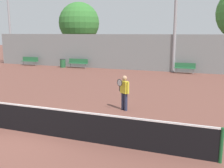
{
  "coord_description": "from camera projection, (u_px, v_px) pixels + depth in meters",
  "views": [
    {
      "loc": [
        5.39,
        -6.89,
        3.34
      ],
      "look_at": [
        1.02,
        4.83,
        0.87
      ],
      "focal_mm": 42.0,
      "sensor_mm": 36.0,
      "label": 1
    }
  ],
  "objects": [
    {
      "name": "trash_bin",
      "position": [
        63.0,
        63.0,
        25.41
      ],
      "size": [
        0.55,
        0.55,
        0.83
      ],
      "color": "#235B33",
      "rests_on": "ground_plane"
    },
    {
      "name": "light_pole_near_left",
      "position": [
        8.0,
        6.0,
        27.51
      ],
      "size": [
        0.9,
        0.6,
        9.94
      ],
      "color": "#939399",
      "rests_on": "ground_plane"
    },
    {
      "name": "tennis_player",
      "position": [
        124.0,
        91.0,
        11.29
      ],
      "size": [
        0.53,
        0.51,
        1.53
      ],
      "rotation": [
        0.0,
        0.0,
        -0.54
      ],
      "color": "#282D47",
      "rests_on": "ground_plane"
    },
    {
      "name": "bench_adjacent_court",
      "position": [
        185.0,
        67.0,
        21.58
      ],
      "size": [
        1.69,
        0.4,
        0.87
      ],
      "color": "#28663D",
      "rests_on": "ground_plane"
    },
    {
      "name": "back_fence",
      "position": [
        145.0,
        53.0,
        23.13
      ],
      "size": [
        31.66,
        0.06,
        3.19
      ],
      "color": "gray",
      "rests_on": "ground_plane"
    },
    {
      "name": "ground_plane",
      "position": [
        34.0,
        133.0,
        8.83
      ],
      "size": [
        100.0,
        100.0,
        0.0
      ],
      "primitive_type": "plane",
      "color": "brown"
    },
    {
      "name": "bench_courtside_far",
      "position": [
        30.0,
        60.0,
        26.88
      ],
      "size": [
        1.89,
        0.4,
        0.87
      ],
      "color": "#28663D",
      "rests_on": "ground_plane"
    },
    {
      "name": "bench_courtside_near",
      "position": [
        78.0,
        62.0,
        24.97
      ],
      "size": [
        1.99,
        0.4,
        0.87
      ],
      "color": "#28663D",
      "rests_on": "ground_plane"
    },
    {
      "name": "tennis_net",
      "position": [
        33.0,
        119.0,
        8.73
      ],
      "size": [
        11.75,
        0.09,
        0.96
      ],
      "color": "#195128",
      "rests_on": "ground_plane"
    },
    {
      "name": "tree_green_broad",
      "position": [
        79.0,
        23.0,
        30.94
      ],
      "size": [
        4.77,
        4.77,
        6.86
      ],
      "color": "brown",
      "rests_on": "ground_plane"
    }
  ]
}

